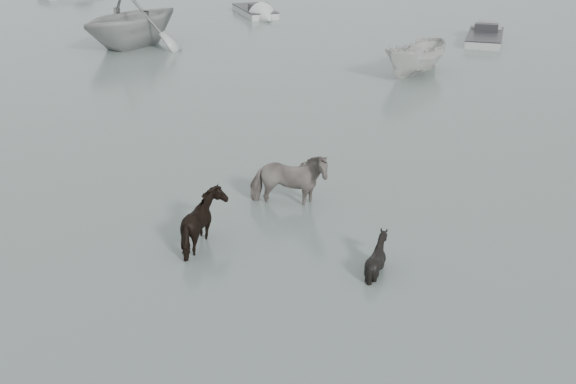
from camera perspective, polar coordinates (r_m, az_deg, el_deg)
name	(u,v)px	position (r m, az deg, el deg)	size (l,w,h in m)	color
ground	(322,233)	(15.85, 2.68, -3.26)	(140.00, 140.00, 0.00)	#52625D
pony_pinto	(288,174)	(16.90, 0.03, 1.47)	(0.87, 1.90, 1.61)	black
pony_dark	(205,217)	(15.11, -6.55, -1.94)	(1.34, 1.15, 1.35)	black
pony_black	(378,246)	(14.21, 7.09, -4.24)	(0.88, 0.99, 1.10)	black
rowboat_trail	(131,14)	(35.18, -12.27, 13.59)	(4.95, 5.73, 3.02)	#9B9D9B
boat_small	(416,56)	(29.60, 10.09, 10.50)	(1.45, 3.84, 1.48)	#B4B5B0
skiff_port	(485,34)	(37.01, 15.32, 11.96)	(5.74, 1.60, 0.75)	#A1A3A1
skiff_mid	(255,8)	(43.59, -2.63, 14.32)	(5.97, 1.60, 0.75)	#B0B3B1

